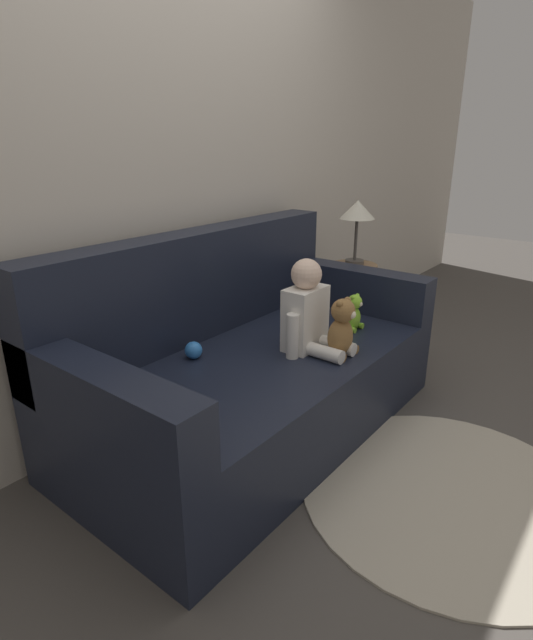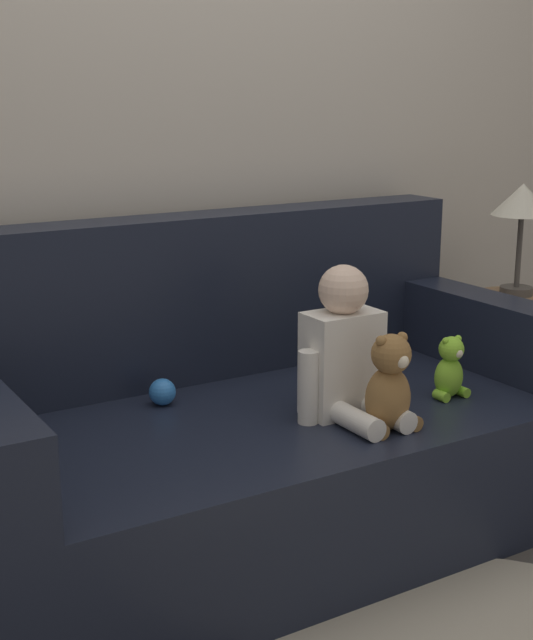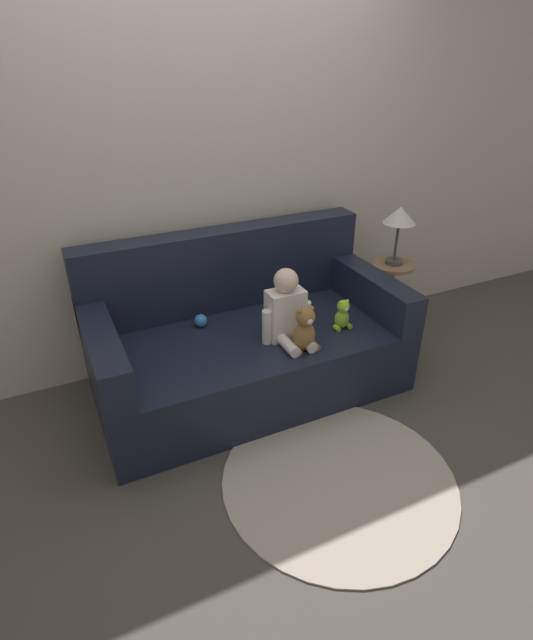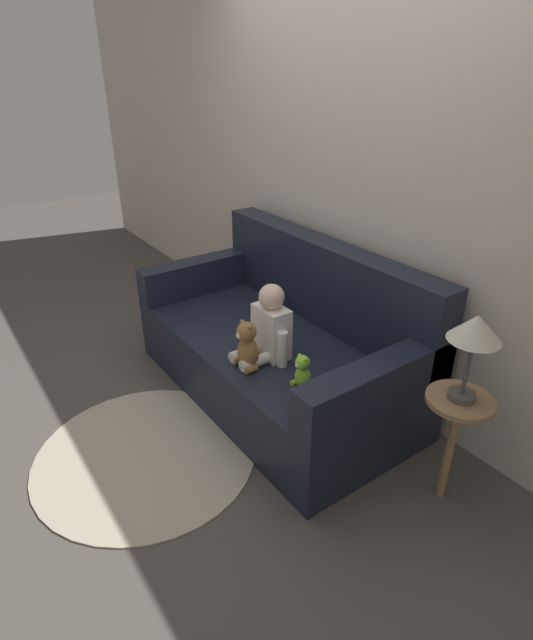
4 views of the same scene
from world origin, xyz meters
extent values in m
plane|color=#4C4742|center=(0.00, 0.00, 0.00)|extent=(12.00, 12.00, 0.00)
cube|color=beige|center=(0.00, 0.56, 1.30)|extent=(8.00, 0.05, 2.60)
cube|color=black|center=(0.00, 0.00, 0.20)|extent=(1.86, 0.96, 0.41)
cube|color=black|center=(0.00, 0.39, 0.67)|extent=(1.86, 0.18, 0.52)
cube|color=black|center=(-0.85, 0.00, 0.53)|extent=(0.16, 0.96, 0.24)
cube|color=black|center=(0.85, 0.00, 0.53)|extent=(0.16, 0.96, 0.24)
cube|color=white|center=(0.17, -0.14, 0.56)|extent=(0.22, 0.13, 0.30)
sphere|color=beige|center=(0.17, -0.14, 0.77)|extent=(0.14, 0.14, 0.14)
cylinder|color=white|center=(0.12, -0.29, 0.44)|extent=(0.06, 0.17, 0.06)
cylinder|color=white|center=(0.23, -0.29, 0.44)|extent=(0.06, 0.17, 0.06)
cylinder|color=white|center=(0.05, -0.16, 0.51)|extent=(0.06, 0.06, 0.21)
cylinder|color=white|center=(0.30, -0.16, 0.51)|extent=(0.06, 0.06, 0.21)
ellipsoid|color=olive|center=(0.20, -0.31, 0.50)|extent=(0.13, 0.11, 0.18)
sphere|color=olive|center=(0.20, -0.32, 0.63)|extent=(0.11, 0.11, 0.11)
sphere|color=olive|center=(0.17, -0.32, 0.67)|extent=(0.03, 0.03, 0.03)
sphere|color=olive|center=(0.24, -0.32, 0.67)|extent=(0.03, 0.03, 0.03)
sphere|color=beige|center=(0.20, -0.37, 0.62)|extent=(0.04, 0.04, 0.04)
cylinder|color=olive|center=(0.14, -0.34, 0.43)|extent=(0.04, 0.07, 0.04)
cylinder|color=olive|center=(0.26, -0.34, 0.43)|extent=(0.04, 0.07, 0.04)
ellipsoid|color=#8CD133|center=(0.53, -0.20, 0.47)|extent=(0.09, 0.08, 0.13)
sphere|color=#8CD133|center=(0.53, -0.20, 0.56)|extent=(0.08, 0.08, 0.08)
sphere|color=#8CD133|center=(0.51, -0.20, 0.59)|extent=(0.02, 0.02, 0.02)
sphere|color=#8CD133|center=(0.55, -0.20, 0.59)|extent=(0.02, 0.02, 0.02)
sphere|color=beige|center=(0.53, -0.23, 0.55)|extent=(0.03, 0.03, 0.03)
cylinder|color=#8CD133|center=(0.49, -0.21, 0.42)|extent=(0.03, 0.05, 0.03)
cylinder|color=#8CD133|center=(0.57, -0.21, 0.42)|extent=(0.03, 0.05, 0.03)
sphere|color=#337FDB|center=(-0.24, 0.19, 0.45)|extent=(0.08, 0.08, 0.08)
cylinder|color=#B2A893|center=(0.09, -0.91, 0.01)|extent=(1.18, 1.18, 0.01)
cylinder|color=#93704C|center=(1.18, 0.16, 0.57)|extent=(0.30, 0.30, 0.02)
cylinder|color=#93704C|center=(1.18, 0.16, 0.28)|extent=(0.04, 0.04, 0.55)
cylinder|color=#4C4742|center=(1.18, 0.16, 0.59)|extent=(0.12, 0.12, 0.03)
cylinder|color=#4C4742|center=(1.18, 0.16, 0.74)|extent=(0.02, 0.02, 0.26)
cone|color=beige|center=(1.18, 0.16, 0.93)|extent=(0.22, 0.22, 0.11)
camera|label=1|loc=(-1.66, -1.35, 1.35)|focal=28.00mm
camera|label=2|loc=(-1.27, -2.09, 1.31)|focal=50.00mm
camera|label=3|loc=(-1.02, -2.39, 1.94)|focal=28.00mm
camera|label=4|loc=(2.15, -1.57, 1.89)|focal=28.00mm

